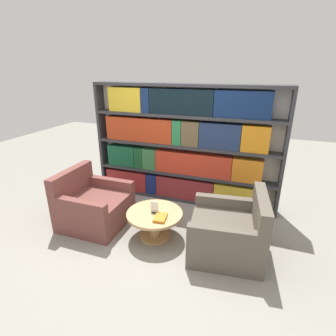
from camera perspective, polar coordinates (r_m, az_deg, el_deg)
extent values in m
plane|color=gray|center=(3.97, -2.86, -15.52)|extent=(14.00, 14.00, 0.00)
cube|color=silver|center=(4.80, 3.88, 5.25)|extent=(3.36, 0.05, 2.12)
cube|color=#333338|center=(5.37, -13.84, 6.40)|extent=(0.05, 0.30, 2.12)
cube|color=#333338|center=(4.53, 23.98, 2.48)|extent=(0.05, 0.30, 2.12)
cube|color=#333338|center=(5.07, 3.20, -6.44)|extent=(3.26, 0.30, 0.05)
cube|color=#333338|center=(4.86, 3.32, -1.15)|extent=(3.26, 0.30, 0.05)
cube|color=#333338|center=(4.68, 3.45, 4.87)|extent=(3.26, 0.30, 0.05)
cube|color=#333338|center=(4.56, 3.60, 11.27)|extent=(3.26, 0.30, 0.05)
cube|color=#333338|center=(4.51, 3.75, 17.61)|extent=(3.26, 0.30, 0.05)
cube|color=maroon|center=(5.36, -8.70, -2.44)|extent=(0.86, 0.20, 0.40)
cube|color=navy|center=(5.14, -3.33, -3.29)|extent=(0.21, 0.20, 0.40)
cube|color=maroon|center=(4.94, 3.74, -4.35)|extent=(1.09, 0.20, 0.40)
cube|color=gold|center=(4.79, 14.51, -5.84)|extent=(0.75, 0.20, 0.40)
cube|color=#165536|center=(5.22, -9.78, 2.78)|extent=(0.56, 0.20, 0.40)
cube|color=#174C29|center=(5.05, -6.13, 2.37)|extent=(0.16, 0.20, 0.40)
cube|color=#336C3C|center=(4.96, -3.84, 2.10)|extent=(0.26, 0.20, 0.40)
cube|color=red|center=(4.71, 5.45, 0.98)|extent=(1.38, 0.20, 0.40)
cube|color=orange|center=(4.59, 16.89, -0.42)|extent=(0.49, 0.20, 0.40)
cube|color=#B1381B|center=(4.90, -6.16, 8.39)|extent=(1.30, 0.20, 0.43)
cube|color=#267A46|center=(4.63, 2.15, 7.76)|extent=(0.16, 0.20, 0.43)
cube|color=brown|center=(4.57, 5.02, 7.51)|extent=(0.30, 0.20, 0.43)
cube|color=navy|center=(4.47, 11.26, 6.88)|extent=(0.68, 0.20, 0.43)
cube|color=orange|center=(4.42, 18.51, 6.06)|extent=(0.43, 0.20, 0.43)
cube|color=gold|center=(4.92, -9.04, 14.54)|extent=(0.64, 0.20, 0.42)
cube|color=navy|center=(4.74, -4.63, 14.49)|extent=(0.15, 0.20, 0.42)
cube|color=black|center=(4.52, 2.95, 14.20)|extent=(1.10, 0.20, 0.42)
cube|color=#11254F|center=(4.34, 15.98, 13.16)|extent=(0.87, 0.20, 0.42)
cube|color=brown|center=(4.39, -15.43, -8.89)|extent=(0.95, 0.94, 0.46)
cube|color=brown|center=(4.42, -20.27, -2.85)|extent=(0.14, 0.94, 0.42)
cube|color=brown|center=(3.92, -18.38, -7.84)|extent=(0.80, 0.12, 0.16)
cube|color=brown|center=(4.51, -12.18, -3.28)|extent=(0.80, 0.12, 0.16)
cube|color=brown|center=(3.73, 12.46, -14.41)|extent=(1.05, 1.04, 0.46)
cube|color=brown|center=(3.53, 19.60, -8.97)|extent=(0.25, 0.95, 0.42)
cube|color=brown|center=(3.92, 11.93, -7.18)|extent=(0.81, 0.21, 0.16)
cube|color=brown|center=(3.21, 11.44, -13.96)|extent=(0.81, 0.21, 0.16)
cylinder|color=tan|center=(3.95, -2.89, -12.47)|extent=(0.15, 0.15, 0.37)
cylinder|color=tan|center=(4.04, -2.84, -14.47)|extent=(0.45, 0.45, 0.03)
cylinder|color=tan|center=(3.84, -2.94, -9.92)|extent=(0.81, 0.81, 0.04)
cube|color=black|center=(3.83, -2.95, -9.60)|extent=(0.07, 0.06, 0.01)
cube|color=white|center=(3.78, -2.97, -8.50)|extent=(0.11, 0.01, 0.18)
cube|color=orange|center=(3.67, -1.68, -10.75)|extent=(0.19, 0.26, 0.04)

